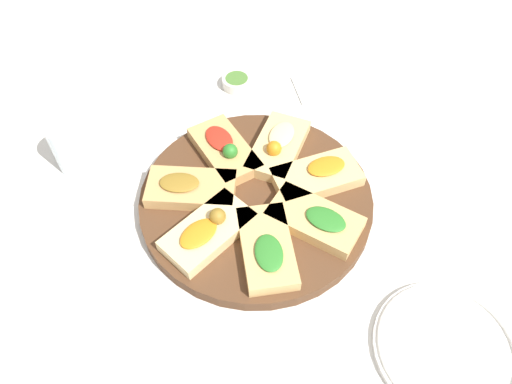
% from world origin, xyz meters
% --- Properties ---
extents(ground_plane, '(3.00, 3.00, 0.00)m').
position_xyz_m(ground_plane, '(0.00, 0.00, 0.00)').
color(ground_plane, silver).
extents(serving_board, '(0.40, 0.40, 0.02)m').
position_xyz_m(serving_board, '(0.00, 0.00, 0.01)').
color(serving_board, '#51331E').
rests_on(serving_board, ground_plane).
extents(focaccia_slice_0, '(0.17, 0.14, 0.04)m').
position_xyz_m(focaccia_slice_0, '(0.10, 0.05, 0.04)').
color(focaccia_slice_0, '#E5C689').
rests_on(focaccia_slice_0, serving_board).
extents(focaccia_slice_1, '(0.10, 0.16, 0.03)m').
position_xyz_m(focaccia_slice_1, '(0.02, 0.11, 0.04)').
color(focaccia_slice_1, tan).
rests_on(focaccia_slice_1, serving_board).
extents(focaccia_slice_2, '(0.16, 0.16, 0.03)m').
position_xyz_m(focaccia_slice_2, '(-0.07, 0.08, 0.04)').
color(focaccia_slice_2, tan).
rests_on(focaccia_slice_2, serving_board).
extents(focaccia_slice_3, '(0.15, 0.08, 0.03)m').
position_xyz_m(focaccia_slice_3, '(-0.11, -0.00, 0.04)').
color(focaccia_slice_3, '#DBB775').
rests_on(focaccia_slice_3, serving_board).
extents(focaccia_slice_4, '(0.15, 0.16, 0.04)m').
position_xyz_m(focaccia_slice_4, '(-0.07, -0.09, 0.04)').
color(focaccia_slice_4, '#DBB775').
rests_on(focaccia_slice_4, serving_board).
extents(focaccia_slice_5, '(0.11, 0.16, 0.04)m').
position_xyz_m(focaccia_slice_5, '(0.03, -0.11, 0.04)').
color(focaccia_slice_5, tan).
rests_on(focaccia_slice_5, serving_board).
extents(focaccia_slice_6, '(0.17, 0.13, 0.03)m').
position_xyz_m(focaccia_slice_6, '(0.10, -0.04, 0.04)').
color(focaccia_slice_6, tan).
rests_on(focaccia_slice_6, serving_board).
extents(plate_left, '(0.21, 0.21, 0.02)m').
position_xyz_m(plate_left, '(-0.18, 0.33, 0.01)').
color(plate_left, white).
rests_on(plate_left, ground_plane).
extents(plate_right, '(0.20, 0.20, 0.02)m').
position_xyz_m(plate_right, '(0.42, -0.07, 0.01)').
color(plate_right, white).
rests_on(plate_right, ground_plane).
extents(water_glass, '(0.06, 0.06, 0.10)m').
position_xyz_m(water_glass, '(0.29, -0.19, 0.05)').
color(water_glass, silver).
rests_on(water_glass, ground_plane).
extents(napkin_stack, '(0.11, 0.10, 0.01)m').
position_xyz_m(napkin_stack, '(-0.22, -0.25, 0.00)').
color(napkin_stack, white).
rests_on(napkin_stack, ground_plane).
extents(dipping_bowl, '(0.06, 0.06, 0.02)m').
position_xyz_m(dipping_bowl, '(-0.06, -0.31, 0.01)').
color(dipping_bowl, silver).
rests_on(dipping_bowl, ground_plane).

